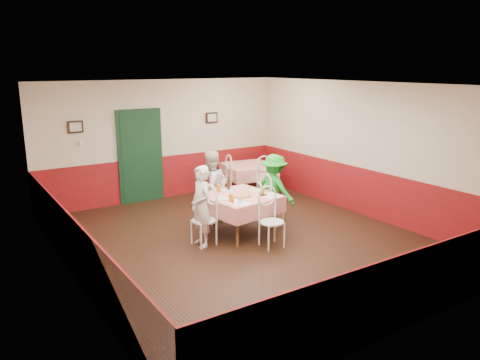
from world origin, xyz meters
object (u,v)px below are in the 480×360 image
chair_left (204,221)px  beer_bottle (229,184)px  second_table (249,180)px  chair_second_a (222,181)px  chair_far (212,201)px  diner_right (274,190)px  chair_right (272,202)px  pizza (240,195)px  chair_near (272,222)px  main_table (240,215)px  diner_left (201,206)px  glass_a (231,198)px  diner_far (211,187)px  glass_b (262,190)px  wallet (263,195)px  chair_second_b (267,183)px  glass_c (219,188)px

chair_left → beer_bottle: bearing=118.3°
second_table → chair_second_a: bearing=180.0°
chair_far → diner_right: size_ratio=0.63×
chair_right → pizza: bearing=96.5°
chair_left → chair_near: 1.20m
main_table → diner_left: 0.96m
pizza → glass_a: glass_a is taller
chair_left → diner_far: (0.72, 1.01, 0.29)m
diner_far → glass_b: bearing=100.1°
second_table → glass_a: 3.26m
chair_far → chair_left: bearing=39.7°
chair_second_a → diner_right: bearing=8.5°
chair_second_a → glass_b: size_ratio=6.08×
chair_left → chair_right: size_ratio=1.00×
main_table → glass_a: (-0.38, -0.30, 0.46)m
chair_near → chair_right: bearing=57.9°
main_table → chair_second_a: size_ratio=1.36×
diner_right → chair_right: bearing=82.1°
second_table → wallet: size_ratio=10.18×
main_table → diner_right: bearing=8.0°
chair_left → chair_far: bearing=138.9°
wallet → second_table: bearing=53.6°
main_table → second_table: bearing=52.7°
second_table → chair_second_b: 0.75m
main_table → beer_bottle: beer_bottle is taller
second_table → diner_far: diner_far is taller
second_table → chair_right: chair_right is taller
glass_c → diner_far: diner_far is taller
glass_b → main_table: bearing=158.0°
diner_far → diner_right: bearing=127.0°
beer_bottle → diner_left: (-0.90, -0.55, -0.16)m
chair_second_b → diner_far: size_ratio=0.61×
glass_c → chair_second_a: bearing=57.5°
chair_near → beer_bottle: bearing=99.7°
chair_near → chair_second_a: bearing=80.1°
diner_left → diner_right: bearing=101.5°
chair_right → chair_far: bearing=49.9°
wallet → chair_left: bearing=165.2°
glass_a → diner_far: size_ratio=0.10×
wallet → diner_right: 0.67m
beer_bottle → diner_left: size_ratio=0.17×
chair_right → diner_left: (-1.73, -0.24, 0.27)m
second_table → beer_bottle: beer_bottle is taller
main_table → diner_right: size_ratio=0.86×
chair_second_a → wallet: bearing=-3.9°
second_table → glass_c: (-1.90, -1.80, 0.46)m
main_table → pizza: pizza is taller
second_table → beer_bottle: size_ratio=4.59×
main_table → chair_second_a: 2.38m
chair_second_a → diner_left: bearing=-28.7°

